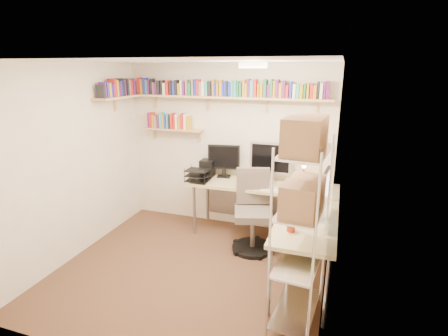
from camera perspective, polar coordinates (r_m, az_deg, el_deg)
The scene contains 6 objects.
ground at distance 4.56m, azimuth -5.55°, elevation -16.26°, with size 3.20×3.20×0.00m, color #4D3421.
room_shell at distance 3.96m, azimuth -6.09°, elevation 3.03°, with size 3.24×3.04×2.52m.
wall_shelves at distance 5.23m, azimuth -4.78°, elevation 11.56°, with size 3.12×1.09×0.80m.
corner_desk at distance 4.82m, azimuth 6.44°, elevation -3.82°, with size 2.16×2.11×1.40m.
office_chair at distance 4.84m, azimuth 4.72°, elevation -7.90°, with size 0.62×0.63×1.12m.
wire_rack at distance 3.15m, azimuth 12.95°, elevation -1.56°, with size 0.46×0.83×2.06m.
Camera 1 is at (1.62, -3.50, 2.45)m, focal length 28.00 mm.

